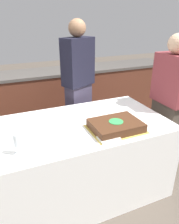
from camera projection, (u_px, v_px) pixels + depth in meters
ground_plane at (76, 190)px, 2.31m from camera, size 14.00×14.00×0.00m
back_counter at (42, 101)px, 3.41m from camera, size 4.40×0.58×0.92m
dining_table at (75, 160)px, 2.15m from camera, size 1.74×0.93×0.77m
cake at (116, 126)px, 1.90m from camera, size 0.47×0.36×0.08m
plate_stack at (5, 133)px, 1.78m from camera, size 0.22×0.22×0.08m
wine_glass at (17, 141)px, 1.53m from camera, size 0.07×0.07×0.16m
side_plate_near_cake at (109, 114)px, 2.21m from camera, size 0.19×0.19×0.00m
utensil_pile at (109, 138)px, 1.75m from camera, size 0.17×0.12×0.02m
person_cutting_cake at (78, 90)px, 2.64m from camera, size 0.42×0.33×1.66m
person_seated_right at (168, 105)px, 2.38m from camera, size 0.20×0.41×1.53m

